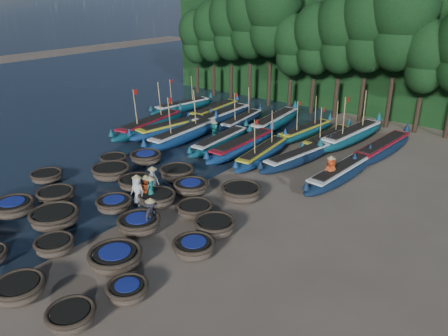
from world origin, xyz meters
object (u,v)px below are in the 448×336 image
Objects in this scene: fisherman_5 at (214,132)px; coracle_16 at (136,183)px; coracle_11 at (56,196)px; coracle_18 at (195,209)px; long_boat_15 at (327,139)px; fisherman_6 at (330,171)px; coracle_6 at (55,217)px; coracle_13 at (139,224)px; coracle_17 at (157,198)px; coracle_24 at (241,192)px; long_boat_7 at (298,157)px; long_boat_8 at (340,173)px; coracle_3 at (19,289)px; long_boat_2 at (174,128)px; long_boat_16 at (351,136)px; fisherman_0 at (137,190)px; long_boat_17 at (382,148)px; coracle_12 at (114,204)px; fisherman_3 at (151,215)px; coracle_22 at (177,173)px; long_boat_10 at (215,111)px; coracle_19 at (215,226)px; long_boat_14 at (305,131)px; fisherman_2 at (147,188)px; coracle_5 at (13,207)px; coracle_14 at (194,247)px; coracle_21 at (146,157)px; coracle_10 at (47,176)px; long_boat_11 at (222,117)px; fisherman_4 at (153,181)px; long_boat_1 at (150,125)px; long_boat_5 at (243,146)px; coracle_7 at (55,245)px; coracle_9 at (128,290)px; long_boat_12 at (242,121)px; coracle_8 at (115,258)px; long_boat_9 at (183,106)px; fisherman_1 at (151,189)px; coracle_20 at (113,160)px; coracle_4 at (71,316)px; long_boat_13 at (274,121)px.

coracle_16 is at bearing 163.29° from fisherman_5.
coracle_11 is 7.69m from coracle_18.
long_boat_15 is 3.67× the size of fisherman_6.
coracle_6 is 4.22m from coracle_13.
coracle_17 is 0.80× the size of coracle_24.
long_boat_8 reaches higher than long_boat_7.
coracle_3 is 19.89m from long_boat_2.
fisherman_0 is at bearing -100.73° from long_boat_16.
long_boat_17 is at bearing 71.82° from coracle_24.
coracle_11 is 12.79m from long_boat_2.
coracle_13 reaches higher than coracle_12.
fisherman_3 reaches higher than coracle_18.
coracle_22 is 1.27× the size of fisherman_3.
long_boat_10 is (-10.77, 14.80, 0.15)m from coracle_18.
fisherman_3 is at bearing -146.68° from coracle_19.
fisherman_2 is (-1.47, -14.98, 0.32)m from long_boat_14.
coracle_5 is 1.13× the size of coracle_14.
coracle_21 is 9.94m from long_boat_7.
coracle_10 is 0.24× the size of long_boat_10.
fisherman_4 is at bearing -69.03° from long_boat_11.
fisherman_5 is at bearing 2.91° from long_boat_1.
fisherman_4 is at bearing 162.42° from fisherman_6.
coracle_18 is 11.12m from fisherman_5.
long_boat_16 reaches higher than long_boat_5.
coracle_7 is 4.83m from coracle_9.
coracle_7 is at bearing 132.55° from fisherman_3.
fisherman_2 is at bearing -100.64° from long_boat_16.
coracle_16 is 2.08m from fisherman_0.
long_boat_12 is (-2.30, 13.49, 0.11)m from coracle_16.
coracle_9 is 0.23× the size of long_boat_15.
long_boat_7 is 4.00× the size of fisherman_5.
coracle_8 is 24.38m from long_boat_9.
coracle_9 is at bearing -82.80° from long_boat_15.
long_boat_16 is at bearing 57.12° from coracle_10.
fisherman_1 is (7.06, 1.81, 0.53)m from coracle_10.
fisherman_5 is 0.92× the size of fisherman_6.
long_boat_8 is at bearing 57.20° from coracle_6.
fisherman_3 reaches higher than coracle_24.
coracle_22 is at bearing -11.07° from coracle_21.
fisherman_3 is (8.36, -15.96, 0.29)m from long_boat_11.
coracle_20 is at bearing -124.83° from long_boat_15.
coracle_24 is at bearing -72.50° from long_boat_14.
long_boat_17 is (2.64, 22.62, 0.19)m from coracle_4.
long_boat_13 reaches higher than long_boat_17.
coracle_8 is 15.91m from fisherman_5.
long_boat_17 is (11.80, 19.80, 0.13)m from coracle_5.
long_boat_10 is 17.43m from fisherman_0.
coracle_3 is 18.75m from fisherman_5.
coracle_16 is at bearing 108.63° from coracle_7.
long_boat_8 is 4.60× the size of fisherman_1.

